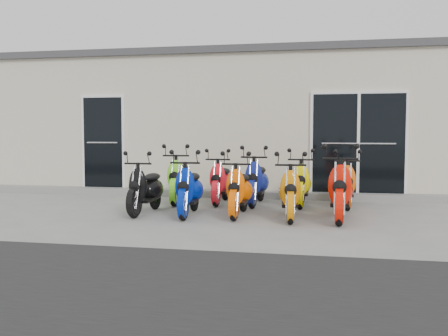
{
  "coord_description": "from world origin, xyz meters",
  "views": [
    {
      "loc": [
        1.85,
        -8.78,
        1.42
      ],
      "look_at": [
        0.0,
        0.6,
        0.75
      ],
      "focal_mm": 40.0,
      "sensor_mm": 36.0,
      "label": 1
    }
  ],
  "objects": [
    {
      "name": "ground",
      "position": [
        0.0,
        0.0,
        0.0
      ],
      "size": [
        80.0,
        80.0,
        0.0
      ],
      "primitive_type": "plane",
      "color": "gray",
      "rests_on": "ground"
    },
    {
      "name": "asphalt_strip",
      "position": [
        0.0,
        -5.5,
        0.0
      ],
      "size": [
        80.0,
        5.0,
        0.0
      ],
      "primitive_type": "cube",
      "color": "black",
      "rests_on": "ground"
    },
    {
      "name": "building",
      "position": [
        0.0,
        5.2,
        1.6
      ],
      "size": [
        14.0,
        6.0,
        3.2
      ],
      "primitive_type": "cube",
      "color": "beige",
      "rests_on": "ground"
    },
    {
      "name": "roof_cap",
      "position": [
        0.0,
        5.2,
        3.28
      ],
      "size": [
        14.2,
        6.2,
        0.16
      ],
      "primitive_type": "cube",
      "color": "#3F3F42",
      "rests_on": "building"
    },
    {
      "name": "front_step",
      "position": [
        0.0,
        2.02,
        0.07
      ],
      "size": [
        14.0,
        0.4,
        0.15
      ],
      "primitive_type": "cube",
      "color": "gray",
      "rests_on": "ground"
    },
    {
      "name": "door_left",
      "position": [
        -3.2,
        2.17,
        1.26
      ],
      "size": [
        1.07,
        0.08,
        2.22
      ],
      "primitive_type": "cube",
      "color": "black",
      "rests_on": "front_step"
    },
    {
      "name": "door_right",
      "position": [
        2.6,
        2.17,
        1.26
      ],
      "size": [
        2.02,
        0.08,
        2.22
      ],
      "primitive_type": "cube",
      "color": "black",
      "rests_on": "front_step"
    },
    {
      "name": "scooter_front_black",
      "position": [
        -1.2,
        -0.47,
        0.56
      ],
      "size": [
        0.59,
        1.53,
        1.12
      ],
      "primitive_type": null,
      "rotation": [
        0.0,
        0.0,
        -0.02
      ],
      "color": "black",
      "rests_on": "ground"
    },
    {
      "name": "scooter_front_blue",
      "position": [
        -0.39,
        -0.53,
        0.58
      ],
      "size": [
        0.68,
        1.6,
        1.15
      ],
      "primitive_type": null,
      "rotation": [
        0.0,
        0.0,
        0.08
      ],
      "color": "#011D99",
      "rests_on": "ground"
    },
    {
      "name": "scooter_front_orange_a",
      "position": [
        0.46,
        -0.41,
        0.56
      ],
      "size": [
        0.56,
        1.53,
        1.13
      ],
      "primitive_type": null,
      "rotation": [
        0.0,
        0.0,
        -0.0
      ],
      "color": "#FB5A00",
      "rests_on": "ground"
    },
    {
      "name": "scooter_front_orange_b",
      "position": [
        1.33,
        -0.54,
        0.57
      ],
      "size": [
        0.68,
        1.58,
        1.14
      ],
      "primitive_type": null,
      "rotation": [
        0.0,
        0.0,
        0.08
      ],
      "color": "orange",
      "rests_on": "ground"
    },
    {
      "name": "scooter_front_red",
      "position": [
        2.15,
        -0.48,
        0.63
      ],
      "size": [
        0.71,
        1.75,
        1.27
      ],
      "primitive_type": null,
      "rotation": [
        0.0,
        0.0,
        -0.05
      ],
      "color": "red",
      "rests_on": "ground"
    },
    {
      "name": "scooter_back_green",
      "position": [
        -1.0,
        0.98,
        0.61
      ],
      "size": [
        0.76,
        1.69,
        1.21
      ],
      "primitive_type": null,
      "rotation": [
        0.0,
        0.0,
        0.1
      ],
      "color": "#70E921",
      "rests_on": "ground"
    },
    {
      "name": "scooter_back_red",
      "position": [
        -0.15,
        1.04,
        0.56
      ],
      "size": [
        0.57,
        1.53,
        1.12
      ],
      "primitive_type": null,
      "rotation": [
        0.0,
        0.0,
        0.01
      ],
      "color": "red",
      "rests_on": "ground"
    },
    {
      "name": "scooter_back_blue",
      "position": [
        0.59,
        0.99,
        0.6
      ],
      "size": [
        0.63,
        1.63,
        1.19
      ],
      "primitive_type": null,
      "rotation": [
        0.0,
        0.0,
        -0.02
      ],
      "color": "navy",
      "rests_on": "ground"
    },
    {
      "name": "scooter_back_yellow",
      "position": [
        1.46,
        1.03,
        0.57
      ],
      "size": [
        0.56,
        1.55,
        1.14
      ],
      "primitive_type": null,
      "rotation": [
        0.0,
        0.0,
        0.0
      ],
      "color": "#F7E400",
      "rests_on": "ground"
    },
    {
      "name": "scooter_back_extra",
      "position": [
        2.31,
        1.04,
        0.56
      ],
      "size": [
        0.57,
        1.53,
        1.12
      ],
      "primitive_type": null,
      "rotation": [
        0.0,
        0.0,
        0.01
      ],
      "color": "#DE570B",
      "rests_on": "ground"
    }
  ]
}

